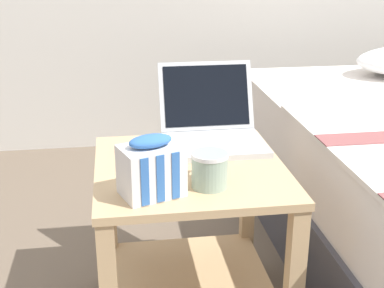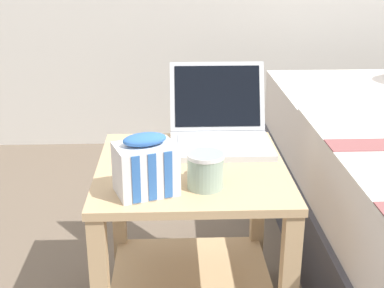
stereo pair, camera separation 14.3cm
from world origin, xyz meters
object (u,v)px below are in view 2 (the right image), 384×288
at_px(laptop, 220,129).
at_px(mug_front_left, 206,168).
at_px(cell_phone, 136,152).
at_px(snack_bag, 146,166).

xyz_separation_m(laptop, mug_front_left, (-0.06, -0.32, 0.01)).
bearing_deg(mug_front_left, cell_phone, 128.45).
distance_m(mug_front_left, cell_phone, 0.31).
xyz_separation_m(laptop, cell_phone, (-0.25, -0.08, -0.04)).
bearing_deg(snack_bag, laptop, 58.50).
xyz_separation_m(laptop, snack_bag, (-0.21, -0.35, 0.02)).
relative_size(laptop, snack_bag, 1.84).
distance_m(mug_front_left, snack_bag, 0.15).
bearing_deg(laptop, mug_front_left, -101.33).
bearing_deg(snack_bag, cell_phone, 98.67).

